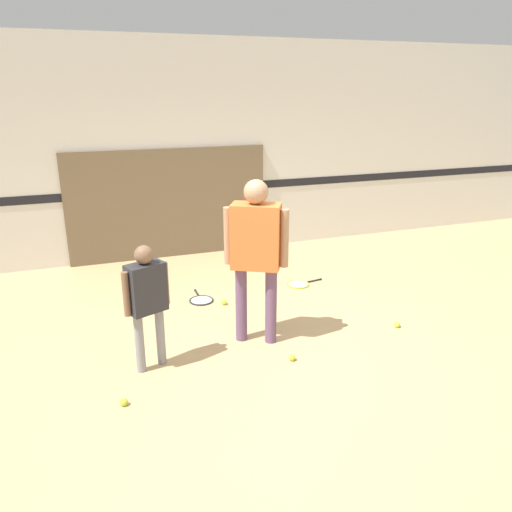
{
  "coord_description": "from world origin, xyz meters",
  "views": [
    {
      "loc": [
        -1.62,
        -4.13,
        2.49
      ],
      "look_at": [
        -0.06,
        0.23,
        0.92
      ],
      "focal_mm": 35.0,
      "sensor_mm": 36.0,
      "label": 1
    }
  ],
  "objects_px": {
    "racket_spare_on_floor": "(201,300)",
    "tennis_ball_near_instructor": "(292,357)",
    "person_instructor": "(256,245)",
    "tennis_ball_stray_left": "(124,402)",
    "person_student_left": "(147,294)",
    "tennis_ball_by_spare_racket": "(224,302)",
    "racket_second_spare": "(299,284)",
    "tennis_ball_stray_right": "(397,325)"
  },
  "relations": [
    {
      "from": "racket_spare_on_floor",
      "to": "person_instructor",
      "type": "bearing_deg",
      "value": -165.56
    },
    {
      "from": "racket_spare_on_floor",
      "to": "racket_second_spare",
      "type": "relative_size",
      "value": 0.91
    },
    {
      "from": "person_student_left",
      "to": "tennis_ball_near_instructor",
      "type": "distance_m",
      "value": 1.51
    },
    {
      "from": "racket_spare_on_floor",
      "to": "tennis_ball_stray_right",
      "type": "xyz_separation_m",
      "value": [
        1.85,
        -1.43,
        0.02
      ]
    },
    {
      "from": "person_instructor",
      "to": "racket_spare_on_floor",
      "type": "height_order",
      "value": "person_instructor"
    },
    {
      "from": "person_student_left",
      "to": "tennis_ball_by_spare_racket",
      "type": "xyz_separation_m",
      "value": [
        1.03,
        1.13,
        -0.71
      ]
    },
    {
      "from": "racket_spare_on_floor",
      "to": "racket_second_spare",
      "type": "height_order",
      "value": "same"
    },
    {
      "from": "person_instructor",
      "to": "racket_spare_on_floor",
      "type": "bearing_deg",
      "value": 133.03
    },
    {
      "from": "racket_spare_on_floor",
      "to": "racket_second_spare",
      "type": "bearing_deg",
      "value": -86.61
    },
    {
      "from": "person_student_left",
      "to": "tennis_ball_near_instructor",
      "type": "xyz_separation_m",
      "value": [
        1.29,
        -0.34,
        -0.71
      ]
    },
    {
      "from": "tennis_ball_near_instructor",
      "to": "person_instructor",
      "type": "bearing_deg",
      "value": 110.41
    },
    {
      "from": "person_student_left",
      "to": "tennis_ball_by_spare_racket",
      "type": "height_order",
      "value": "person_student_left"
    },
    {
      "from": "person_student_left",
      "to": "tennis_ball_by_spare_racket",
      "type": "relative_size",
      "value": 18.12
    },
    {
      "from": "person_instructor",
      "to": "person_student_left",
      "type": "xyz_separation_m",
      "value": [
        -1.1,
        -0.16,
        -0.3
      ]
    },
    {
      "from": "person_instructor",
      "to": "tennis_ball_stray_right",
      "type": "height_order",
      "value": "person_instructor"
    },
    {
      "from": "person_student_left",
      "to": "tennis_ball_near_instructor",
      "type": "height_order",
      "value": "person_student_left"
    },
    {
      "from": "person_student_left",
      "to": "racket_second_spare",
      "type": "distance_m",
      "value": 2.69
    },
    {
      "from": "racket_second_spare",
      "to": "tennis_ball_near_instructor",
      "type": "bearing_deg",
      "value": -125.67
    },
    {
      "from": "person_student_left",
      "to": "tennis_ball_stray_left",
      "type": "distance_m",
      "value": 0.94
    },
    {
      "from": "tennis_ball_near_instructor",
      "to": "tennis_ball_stray_right",
      "type": "relative_size",
      "value": 1.0
    },
    {
      "from": "person_student_left",
      "to": "tennis_ball_stray_right",
      "type": "relative_size",
      "value": 18.12
    },
    {
      "from": "tennis_ball_near_instructor",
      "to": "tennis_ball_stray_right",
      "type": "xyz_separation_m",
      "value": [
        1.37,
        0.26,
        0.0
      ]
    },
    {
      "from": "person_instructor",
      "to": "tennis_ball_by_spare_racket",
      "type": "relative_size",
      "value": 25.47
    },
    {
      "from": "tennis_ball_stray_right",
      "to": "tennis_ball_near_instructor",
      "type": "bearing_deg",
      "value": -169.38
    },
    {
      "from": "person_instructor",
      "to": "person_student_left",
      "type": "height_order",
      "value": "person_instructor"
    },
    {
      "from": "racket_spare_on_floor",
      "to": "tennis_ball_near_instructor",
      "type": "height_order",
      "value": "tennis_ball_near_instructor"
    },
    {
      "from": "racket_spare_on_floor",
      "to": "tennis_ball_stray_left",
      "type": "xyz_separation_m",
      "value": [
        -1.11,
        -1.88,
        0.02
      ]
    },
    {
      "from": "tennis_ball_stray_left",
      "to": "tennis_ball_stray_right",
      "type": "distance_m",
      "value": 3.0
    },
    {
      "from": "person_instructor",
      "to": "racket_spare_on_floor",
      "type": "relative_size",
      "value": 3.32
    },
    {
      "from": "tennis_ball_by_spare_racket",
      "to": "tennis_ball_stray_right",
      "type": "distance_m",
      "value": 2.02
    },
    {
      "from": "person_instructor",
      "to": "racket_spare_on_floor",
      "type": "xyz_separation_m",
      "value": [
        -0.3,
        1.18,
        -1.03
      ]
    },
    {
      "from": "person_instructor",
      "to": "tennis_ball_stray_left",
      "type": "distance_m",
      "value": 1.87
    },
    {
      "from": "tennis_ball_by_spare_racket",
      "to": "tennis_ball_stray_left",
      "type": "distance_m",
      "value": 2.14
    },
    {
      "from": "person_instructor",
      "to": "tennis_ball_by_spare_racket",
      "type": "bearing_deg",
      "value": 122.66
    },
    {
      "from": "person_instructor",
      "to": "tennis_ball_stray_right",
      "type": "distance_m",
      "value": 1.87
    },
    {
      "from": "racket_spare_on_floor",
      "to": "tennis_ball_near_instructor",
      "type": "bearing_deg",
      "value": -163.62
    },
    {
      "from": "tennis_ball_near_instructor",
      "to": "tennis_ball_stray_right",
      "type": "height_order",
      "value": "same"
    },
    {
      "from": "tennis_ball_by_spare_racket",
      "to": "racket_second_spare",
      "type": "bearing_deg",
      "value": 14.25
    },
    {
      "from": "racket_second_spare",
      "to": "tennis_ball_stray_left",
      "type": "bearing_deg",
      "value": -150.97
    },
    {
      "from": "person_instructor",
      "to": "racket_second_spare",
      "type": "distance_m",
      "value": 1.94
    },
    {
      "from": "racket_spare_on_floor",
      "to": "racket_second_spare",
      "type": "xyz_separation_m",
      "value": [
        1.36,
        0.07,
        0.0
      ]
    },
    {
      "from": "racket_second_spare",
      "to": "tennis_ball_stray_left",
      "type": "distance_m",
      "value": 3.15
    }
  ]
}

